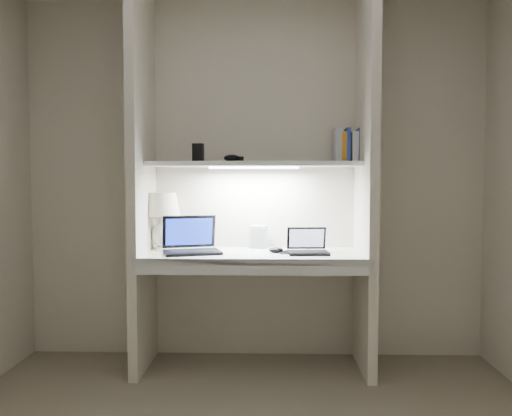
{
  "coord_description": "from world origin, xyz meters",
  "views": [
    {
      "loc": [
        0.1,
        -2.02,
        1.23
      ],
      "look_at": [
        0.02,
        1.05,
        1.07
      ],
      "focal_mm": 35.0,
      "sensor_mm": 36.0,
      "label": 1
    }
  ],
  "objects_px": {
    "laptop_main": "(191,244)",
    "table_lamp": "(161,211)",
    "laptop_netbook": "(308,247)",
    "book_row": "(350,146)",
    "speaker": "(259,237)"
  },
  "relations": [
    {
      "from": "table_lamp",
      "to": "speaker",
      "type": "height_order",
      "value": "table_lamp"
    },
    {
      "from": "laptop_main",
      "to": "speaker",
      "type": "height_order",
      "value": "laptop_main"
    },
    {
      "from": "laptop_main",
      "to": "book_row",
      "type": "relative_size",
      "value": 1.88
    },
    {
      "from": "laptop_main",
      "to": "book_row",
      "type": "xyz_separation_m",
      "value": [
        1.05,
        0.16,
        0.65
      ]
    },
    {
      "from": "table_lamp",
      "to": "book_row",
      "type": "xyz_separation_m",
      "value": [
        1.29,
        0.0,
        0.44
      ]
    },
    {
      "from": "laptop_main",
      "to": "book_row",
      "type": "distance_m",
      "value": 1.25
    },
    {
      "from": "speaker",
      "to": "book_row",
      "type": "distance_m",
      "value": 0.88
    },
    {
      "from": "laptop_main",
      "to": "book_row",
      "type": "bearing_deg",
      "value": -8.57
    },
    {
      "from": "laptop_main",
      "to": "table_lamp",
      "type": "bearing_deg",
      "value": 129.21
    },
    {
      "from": "laptop_netbook",
      "to": "book_row",
      "type": "distance_m",
      "value": 0.75
    },
    {
      "from": "laptop_main",
      "to": "laptop_netbook",
      "type": "xyz_separation_m",
      "value": [
        0.76,
        -0.02,
        -0.01
      ]
    },
    {
      "from": "laptop_main",
      "to": "speaker",
      "type": "xyz_separation_m",
      "value": [
        0.44,
        0.22,
        0.03
      ]
    },
    {
      "from": "speaker",
      "to": "book_row",
      "type": "relative_size",
      "value": 0.7
    },
    {
      "from": "table_lamp",
      "to": "book_row",
      "type": "bearing_deg",
      "value": 0.07
    },
    {
      "from": "laptop_main",
      "to": "laptop_netbook",
      "type": "height_order",
      "value": "laptop_main"
    }
  ]
}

